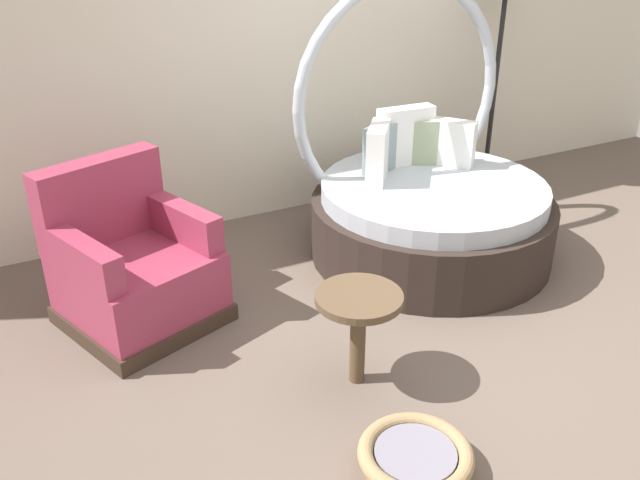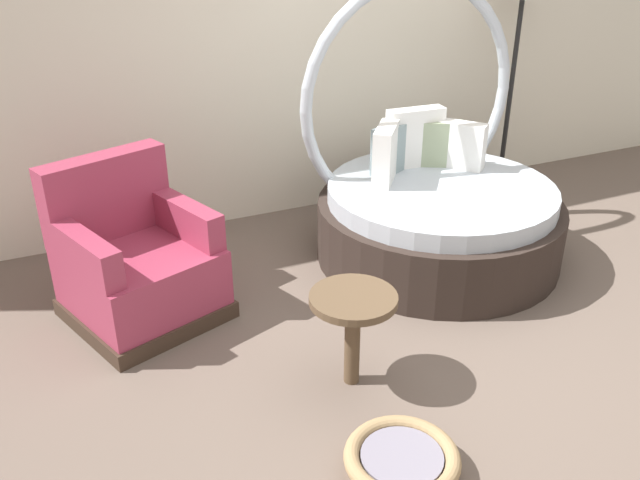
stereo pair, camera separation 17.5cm
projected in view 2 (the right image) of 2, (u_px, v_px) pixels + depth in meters
name	position (u px, v px, depth m)	size (l,w,h in m)	color
ground_plane	(451.00, 340.00, 3.88)	(8.00, 8.00, 0.02)	#66564C
back_wall	(303.00, 32.00, 4.99)	(8.00, 0.12, 2.76)	silver
round_daybed	(434.00, 203.00, 4.66)	(1.67, 1.67, 1.85)	#2D231E
red_armchair	(136.00, 264.00, 3.98)	(1.02, 1.02, 0.94)	#38281E
pet_basket	(402.00, 462.00, 2.93)	(0.51, 0.51, 0.13)	#9E7F56
side_table	(353.00, 312.00, 3.35)	(0.44, 0.44, 0.52)	brown
floor_lamp	(522.00, 3.00, 5.27)	(0.40, 0.40, 1.82)	black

